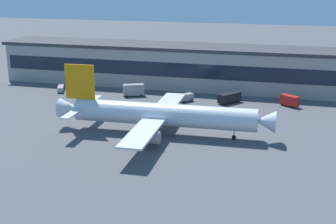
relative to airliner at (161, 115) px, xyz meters
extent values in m
plane|color=#4C4F54|center=(-3.28, -4.05, -5.37)|extent=(600.00, 600.00, 0.00)
cube|color=#9E9993|center=(-3.28, 55.97, 1.77)|extent=(145.74, 18.78, 14.29)
cube|color=#38383D|center=(-3.28, 55.97, 9.52)|extent=(148.66, 19.15, 1.20)
cube|color=#192333|center=(-3.28, 46.53, 2.49)|extent=(142.83, 0.16, 5.14)
cylinder|color=silver|center=(0.89, 0.03, 0.02)|extent=(48.63, 7.63, 5.89)
cone|color=silver|center=(26.87, 0.97, 0.02)|extent=(5.50, 5.78, 5.60)
cone|color=silver|center=(-25.38, -0.91, 0.02)|extent=(6.67, 5.53, 5.30)
cube|color=orange|center=(-22.32, -0.80, 7.68)|extent=(8.26, 0.80, 9.43)
cube|color=silver|center=(-22.05, 5.69, 0.90)|extent=(2.78, 10.68, 0.30)
cube|color=silver|center=(-21.58, -7.26, 0.90)|extent=(2.78, 10.68, 0.30)
cube|color=silver|center=(-1.60, 13.80, -0.57)|extent=(6.78, 22.01, 0.50)
cube|color=silver|center=(-0.61, -13.88, -0.57)|extent=(6.78, 22.01, 0.50)
cylinder|color=#99999E|center=(-0.49, 10.57, -2.59)|extent=(4.97, 3.41, 3.24)
cylinder|color=#99999E|center=(0.28, -10.57, -2.59)|extent=(4.97, 3.41, 3.24)
cylinder|color=black|center=(19.29, 0.70, -4.82)|extent=(1.12, 0.54, 1.10)
cylinder|color=slate|center=(19.29, 0.70, -3.32)|extent=(0.24, 0.24, 2.44)
cylinder|color=black|center=(-1.62, 2.59, -4.82)|extent=(1.12, 0.54, 1.10)
cylinder|color=slate|center=(-1.62, 2.59, -3.32)|extent=(0.24, 0.24, 2.44)
cylinder|color=black|center=(-1.43, -2.70, -4.82)|extent=(1.12, 0.54, 1.10)
cylinder|color=slate|center=(-1.43, -2.70, -3.32)|extent=(0.24, 0.24, 2.44)
cube|color=gray|center=(-47.79, 35.84, -4.22)|extent=(4.36, 6.67, 1.60)
cube|color=black|center=(-48.48, 37.46, -3.90)|extent=(2.57, 2.78, 0.40)
cylinder|color=black|center=(-49.50, 37.54, -5.02)|extent=(0.55, 0.76, 0.70)
cylinder|color=black|center=(-47.84, 38.25, -5.02)|extent=(0.55, 0.76, 0.70)
cylinder|color=black|center=(-47.73, 33.42, -5.02)|extent=(0.55, 0.76, 0.70)
cylinder|color=black|center=(-46.07, 34.14, -5.02)|extent=(0.55, 0.76, 0.70)
cube|color=black|center=(13.26, 36.00, -3.52)|extent=(7.21, 8.44, 3.00)
cube|color=black|center=(14.62, 37.87, -2.92)|extent=(3.81, 3.89, 0.75)
cylinder|color=black|center=(13.97, 39.12, -5.02)|extent=(0.65, 0.74, 0.70)
cylinder|color=black|center=(16.01, 37.64, -5.02)|extent=(0.65, 0.74, 0.70)
cylinder|color=black|center=(10.51, 34.37, -5.02)|extent=(0.65, 0.74, 0.70)
cylinder|color=black|center=(12.55, 32.89, -5.02)|extent=(0.65, 0.74, 0.70)
cube|color=red|center=(32.45, 36.91, -3.42)|extent=(6.28, 5.43, 3.20)
cube|color=black|center=(31.11, 37.87, -2.78)|extent=(2.99, 3.02, 0.80)
cylinder|color=black|center=(30.12, 37.25, -5.02)|extent=(0.74, 0.65, 0.70)
cylinder|color=black|center=(31.37, 39.01, -5.02)|extent=(0.74, 0.65, 0.70)
cylinder|color=black|center=(33.54, 34.82, -5.02)|extent=(0.74, 0.65, 0.70)
cylinder|color=black|center=(34.79, 36.57, -5.02)|extent=(0.74, 0.65, 0.70)
cube|color=gray|center=(-1.02, 34.09, -3.92)|extent=(4.86, 5.49, 2.20)
cube|color=black|center=(-1.87, 32.94, -3.48)|extent=(2.71, 2.67, 0.55)
cylinder|color=black|center=(-1.31, 32.04, -5.02)|extent=(0.66, 0.74, 0.70)
cylinder|color=black|center=(-2.90, 33.21, -5.02)|extent=(0.66, 0.74, 0.70)
cylinder|color=black|center=(0.85, 34.96, -5.02)|extent=(0.66, 0.74, 0.70)
cylinder|color=black|center=(-0.74, 36.14, -5.02)|extent=(0.66, 0.74, 0.70)
cube|color=gray|center=(-20.24, 36.53, -3.12)|extent=(7.61, 5.48, 3.80)
cube|color=black|center=(-18.46, 37.39, -2.36)|extent=(3.31, 3.25, 0.95)
cylinder|color=black|center=(-18.48, 38.68, -5.02)|extent=(0.76, 0.58, 0.70)
cylinder|color=black|center=(-17.46, 36.57, -5.02)|extent=(0.76, 0.58, 0.70)
cylinder|color=black|center=(-23.02, 36.48, -5.02)|extent=(0.76, 0.58, 0.70)
cylinder|color=black|center=(-22.00, 34.38, -5.02)|extent=(0.76, 0.58, 0.70)
camera|label=1|loc=(32.35, -113.28, 35.33)|focal=50.16mm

